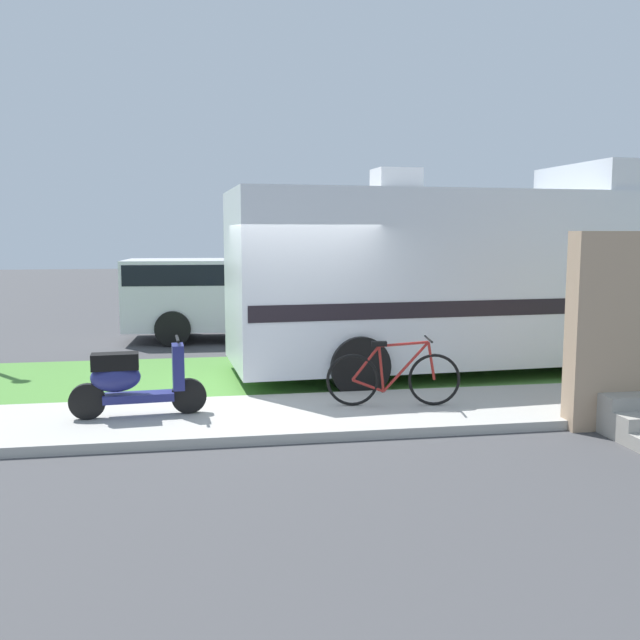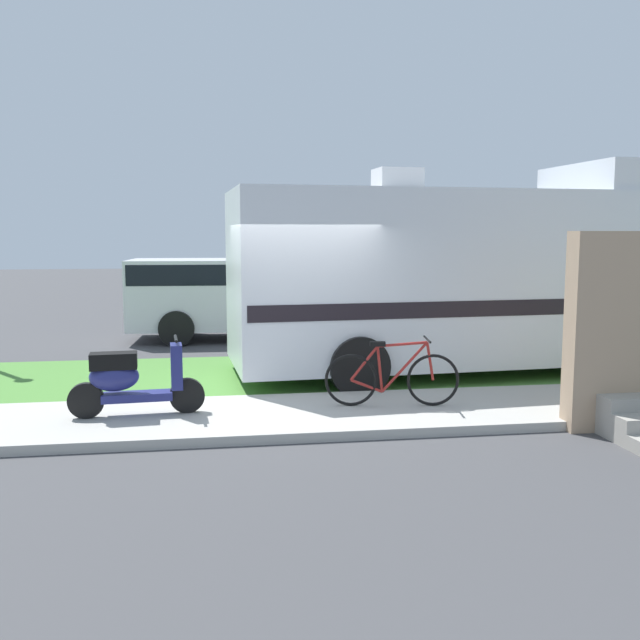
{
  "view_description": "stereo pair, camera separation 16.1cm",
  "coord_description": "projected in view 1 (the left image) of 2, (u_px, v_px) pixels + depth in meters",
  "views": [
    {
      "loc": [
        -1.31,
        -9.79,
        2.36
      ],
      "look_at": [
        0.42,
        0.3,
        1.1
      ],
      "focal_mm": 39.13,
      "sensor_mm": 36.0,
      "label": 1
    },
    {
      "loc": [
        -1.15,
        -9.82,
        2.36
      ],
      "look_at": [
        0.42,
        0.3,
        1.1
      ],
      "focal_mm": 39.13,
      "sensor_mm": 36.0,
      "label": 2
    }
  ],
  "objects": [
    {
      "name": "ground_plane",
      "position": [
        295.0,
        398.0,
        10.09
      ],
      "size": [
        80.0,
        80.0,
        0.0
      ],
      "primitive_type": "plane",
      "color": "#424244"
    },
    {
      "name": "sidewalk",
      "position": [
        307.0,
        415.0,
        8.91
      ],
      "size": [
        24.0,
        2.0,
        0.12
      ],
      "color": "#ADAAA3",
      "rests_on": "ground"
    },
    {
      "name": "grass_strip",
      "position": [
        283.0,
        375.0,
        11.55
      ],
      "size": [
        24.0,
        3.4,
        0.08
      ],
      "color": "#4C8438",
      "rests_on": "ground"
    },
    {
      "name": "motorhome_rv",
      "position": [
        466.0,
        275.0,
        11.61
      ],
      "size": [
        7.71,
        2.92,
        3.54
      ],
      "color": "silver",
      "rests_on": "ground"
    },
    {
      "name": "scooter",
      "position": [
        133.0,
        380.0,
        8.58
      ],
      "size": [
        1.66,
        0.5,
        0.97
      ],
      "color": "black",
      "rests_on": "ground"
    },
    {
      "name": "bicycle",
      "position": [
        393.0,
        377.0,
        9.13
      ],
      "size": [
        1.75,
        0.52,
        0.9
      ],
      "color": "black",
      "rests_on": "ground"
    },
    {
      "name": "pickup_truck_near",
      "position": [
        228.0,
        297.0,
        15.68
      ],
      "size": [
        5.8,
        2.28,
        1.81
      ],
      "color": "silver",
      "rests_on": "ground"
    },
    {
      "name": "bottle_green",
      "position": [
        580.0,
        402.0,
        8.98
      ],
      "size": [
        0.08,
        0.08,
        0.23
      ],
      "color": "navy",
      "rests_on": "ground"
    },
    {
      "name": "bottle_spare",
      "position": [
        640.0,
        388.0,
        9.8
      ],
      "size": [
        0.08,
        0.08,
        0.23
      ],
      "color": "brown",
      "rests_on": "ground"
    }
  ]
}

